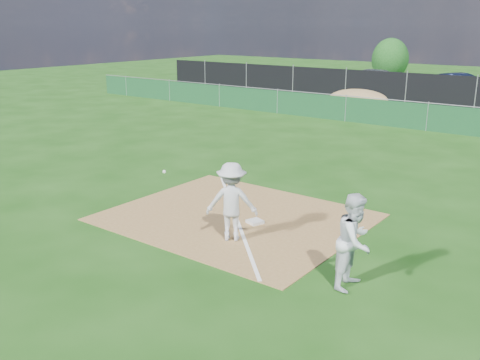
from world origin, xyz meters
name	(u,v)px	position (x,y,z in m)	size (l,w,h in m)	color
ground	(381,151)	(0.00, 10.00, 0.00)	(90.00, 90.00, 0.00)	#15410D
infield_dirt	(236,217)	(0.00, 1.00, 0.01)	(6.00, 5.00, 0.02)	olive
foul_line	(236,217)	(0.00, 1.00, 0.03)	(0.08, 7.00, 0.01)	white
green_fence	(427,118)	(0.00, 15.00, 0.60)	(44.00, 0.05, 1.20)	#103C1D
dirt_mound	(358,100)	(-5.00, 18.50, 0.58)	(3.38, 2.60, 1.17)	olive
black_fence	(476,93)	(0.00, 23.00, 0.90)	(46.00, 0.04, 1.80)	black
first_base	(255,222)	(0.63, 0.94, 0.06)	(0.34, 0.34, 0.07)	silver
play_at_first	(232,202)	(0.80, -0.18, 0.90)	(2.46, 1.17, 1.76)	silver
runner	(355,241)	(3.91, -0.55, 0.89)	(0.87, 0.68, 1.79)	silver
car_left	(379,79)	(-7.90, 28.07, 0.79)	(1.83, 4.56, 1.55)	#ABAFB3
car_mid	(460,86)	(-1.88, 26.72, 0.80)	(1.66, 4.77, 1.57)	black
tree_left	(390,59)	(-9.51, 33.90, 1.80)	(2.95, 2.95, 3.50)	#382316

